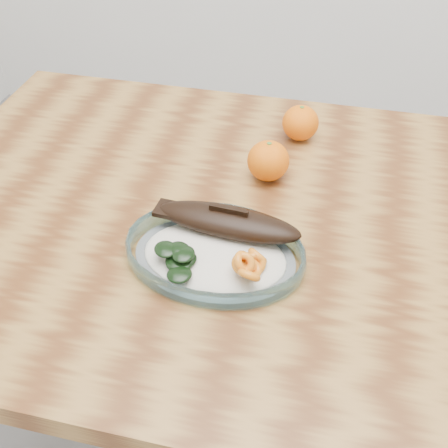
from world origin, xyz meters
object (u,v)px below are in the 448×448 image
object	(u,v)px
orange_left	(268,161)
orange_right	(300,123)
plated_meal	(215,250)
dining_table	(259,262)

from	to	relation	value
orange_left	orange_right	world-z (taller)	orange_left
plated_meal	orange_right	size ratio (longest dim) A/B	7.15
orange_right	plated_meal	bearing A→B (deg)	-102.35
orange_right	dining_table	bearing A→B (deg)	-96.06
dining_table	orange_left	bearing A→B (deg)	95.66
plated_meal	orange_left	world-z (taller)	plated_meal
plated_meal	orange_right	world-z (taller)	plated_meal
orange_left	orange_right	distance (m)	0.14
dining_table	orange_right	size ratio (longest dim) A/B	17.41
orange_left	orange_right	bearing A→B (deg)	74.85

